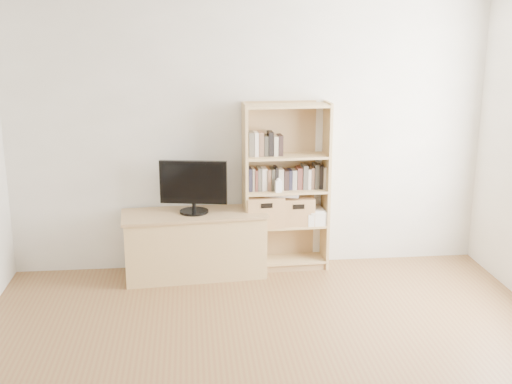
{
  "coord_description": "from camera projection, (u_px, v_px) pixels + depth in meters",
  "views": [
    {
      "loc": [
        -0.56,
        -3.43,
        2.34
      ],
      "look_at": [
        -0.0,
        1.9,
        0.89
      ],
      "focal_mm": 45.0,
      "sensor_mm": 36.0,
      "label": 1
    }
  ],
  "objects": [
    {
      "name": "bookshelf",
      "position": [
        286.0,
        188.0,
        6.05
      ],
      "size": [
        0.81,
        0.32,
        1.61
      ],
      "primitive_type": "cube",
      "rotation": [
        0.0,
        0.0,
        0.04
      ],
      "color": "tan",
      "rests_on": "floor"
    },
    {
      "name": "television",
      "position": [
        193.0,
        187.0,
        5.85
      ],
      "size": [
        0.62,
        0.16,
        0.48
      ],
      "primitive_type": "cube",
      "rotation": [
        0.0,
        0.0,
        -0.18
      ],
      "color": "black",
      "rests_on": "tv_stand"
    },
    {
      "name": "books_row_upper",
      "position": [
        267.0,
        144.0,
        5.93
      ],
      "size": [
        0.4,
        0.16,
        0.21
      ],
      "primitive_type": "cube",
      "rotation": [
        0.0,
        0.0,
        0.03
      ],
      "color": "#222132",
      "rests_on": "bookshelf"
    },
    {
      "name": "basket_left",
      "position": [
        264.0,
        210.0,
        6.07
      ],
      "size": [
        0.38,
        0.32,
        0.29
      ],
      "primitive_type": "cube",
      "rotation": [
        0.0,
        0.0,
        0.09
      ],
      "color": "#A27F49",
      "rests_on": "bookshelf"
    },
    {
      "name": "basket_right",
      "position": [
        296.0,
        210.0,
        6.12
      ],
      "size": [
        0.33,
        0.27,
        0.26
      ],
      "primitive_type": "cube",
      "rotation": [
        0.0,
        0.0,
        0.03
      ],
      "color": "#A27F49",
      "rests_on": "bookshelf"
    },
    {
      "name": "baby_monitor",
      "position": [
        278.0,
        186.0,
        5.94
      ],
      "size": [
        0.06,
        0.05,
        0.11
      ],
      "primitive_type": "cube",
      "rotation": [
        0.0,
        0.0,
        0.19
      ],
      "color": "white",
      "rests_on": "bookshelf"
    },
    {
      "name": "tv_stand",
      "position": [
        195.0,
        245.0,
        6.0
      ],
      "size": [
        1.32,
        0.59,
        0.59
      ],
      "primitive_type": "cube",
      "rotation": [
        0.0,
        0.0,
        0.08
      ],
      "color": "tan",
      "rests_on": "floor"
    },
    {
      "name": "magazine_stack",
      "position": [
        314.0,
        216.0,
        6.16
      ],
      "size": [
        0.21,
        0.28,
        0.12
      ],
      "primitive_type": "cube",
      "rotation": [
        0.0,
        0.0,
        0.09
      ],
      "color": "silver",
      "rests_on": "bookshelf"
    },
    {
      "name": "laptop",
      "position": [
        283.0,
        193.0,
        6.05
      ],
      "size": [
        0.36,
        0.29,
        0.02
      ],
      "primitive_type": "cube",
      "rotation": [
        0.0,
        0.0,
        -0.25
      ],
      "color": "silver",
      "rests_on": "basket_left"
    },
    {
      "name": "books_row_mid",
      "position": [
        286.0,
        177.0,
        6.04
      ],
      "size": [
        0.86,
        0.24,
        0.23
      ],
      "primitive_type": "cube",
      "rotation": [
        0.0,
        0.0,
        0.09
      ],
      "color": "#222132",
      "rests_on": "bookshelf"
    },
    {
      "name": "back_wall",
      "position": [
        250.0,
        134.0,
        6.02
      ],
      "size": [
        4.5,
        0.02,
        2.6
      ],
      "primitive_type": "cube",
      "color": "beige",
      "rests_on": "floor"
    }
  ]
}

